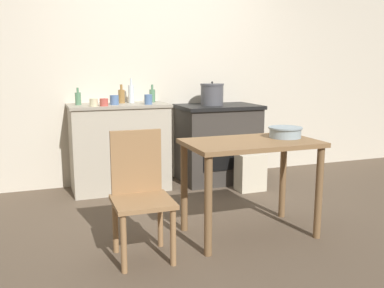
{
  "coord_description": "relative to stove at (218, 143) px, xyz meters",
  "views": [
    {
      "loc": [
        -1.36,
        -3.21,
        1.32
      ],
      "look_at": [
        0.0,
        0.47,
        0.6
      ],
      "focal_mm": 40.0,
      "sensor_mm": 36.0,
      "label": 1
    }
  ],
  "objects": [
    {
      "name": "ground_plane",
      "position": [
        -0.6,
        -1.24,
        -0.44
      ],
      "size": [
        14.0,
        14.0,
        0.0
      ],
      "primitive_type": "plane",
      "color": "brown"
    },
    {
      "name": "wall_back",
      "position": [
        -0.6,
        0.34,
        0.83
      ],
      "size": [
        8.0,
        0.07,
        2.55
      ],
      "color": "beige",
      "rests_on": "ground_plane"
    },
    {
      "name": "counter_cabinet",
      "position": [
        -1.13,
        0.04,
        0.02
      ],
      "size": [
        1.04,
        0.57,
        0.92
      ],
      "color": "#B2A893",
      "rests_on": "ground_plane"
    },
    {
      "name": "stove",
      "position": [
        0.0,
        0.0,
        0.0
      ],
      "size": [
        0.9,
        0.65,
        0.88
      ],
      "color": "#38332D",
      "rests_on": "ground_plane"
    },
    {
      "name": "work_table",
      "position": [
        -0.42,
        -1.58,
        0.18
      ],
      "size": [
        1.01,
        0.6,
        0.75
      ],
      "color": "olive",
      "rests_on": "ground_plane"
    },
    {
      "name": "chair",
      "position": [
        -1.31,
        -1.65,
        0.02
      ],
      "size": [
        0.41,
        0.41,
        0.88
      ],
      "rotation": [
        0.0,
        0.0,
        -0.02
      ],
      "color": "#997047",
      "rests_on": "ground_plane"
    },
    {
      "name": "flour_sack",
      "position": [
        0.16,
        -0.5,
        -0.24
      ],
      "size": [
        0.29,
        0.21,
        0.4
      ],
      "primitive_type": "cube",
      "color": "beige",
      "rests_on": "ground_plane"
    },
    {
      "name": "stock_pot",
      "position": [
        -0.08,
        -0.01,
        0.56
      ],
      "size": [
        0.27,
        0.27,
        0.27
      ],
      "color": "#4C4C51",
      "rests_on": "stove"
    },
    {
      "name": "mixing_bowl_large",
      "position": [
        -0.1,
        -1.55,
        0.36
      ],
      "size": [
        0.27,
        0.27,
        0.09
      ],
      "color": "#93A8B2",
      "rests_on": "work_table"
    },
    {
      "name": "bottle_far_left",
      "position": [
        -1.54,
        0.07,
        0.55
      ],
      "size": [
        0.06,
        0.06,
        0.18
      ],
      "color": "#517F5B",
      "rests_on": "counter_cabinet"
    },
    {
      "name": "bottle_left",
      "position": [
        -0.73,
        0.14,
        0.56
      ],
      "size": [
        0.06,
        0.06,
        0.19
      ],
      "color": "#517F5B",
      "rests_on": "counter_cabinet"
    },
    {
      "name": "bottle_mid_left",
      "position": [
        -1.08,
        0.13,
        0.56
      ],
      "size": [
        0.07,
        0.07,
        0.2
      ],
      "color": "olive",
      "rests_on": "counter_cabinet"
    },
    {
      "name": "bottle_center_left",
      "position": [
        -0.97,
        0.12,
        0.58
      ],
      "size": [
        0.06,
        0.06,
        0.26
      ],
      "color": "silver",
      "rests_on": "counter_cabinet"
    },
    {
      "name": "cup_center",
      "position": [
        -0.85,
        -0.12,
        0.53
      ],
      "size": [
        0.08,
        0.08,
        0.1
      ],
      "primitive_type": "cylinder",
      "color": "#4C6B99",
      "rests_on": "counter_cabinet"
    },
    {
      "name": "cup_center_right",
      "position": [
        -1.19,
        -0.04,
        0.53
      ],
      "size": [
        0.09,
        0.09,
        0.1
      ],
      "primitive_type": "cylinder",
      "color": "#4C6B99",
      "rests_on": "counter_cabinet"
    },
    {
      "name": "cup_mid_right",
      "position": [
        -1.41,
        -0.15,
        0.52
      ],
      "size": [
        0.08,
        0.08,
        0.08
      ],
      "primitive_type": "cylinder",
      "color": "beige",
      "rests_on": "counter_cabinet"
    },
    {
      "name": "cup_right",
      "position": [
        -1.31,
        -0.15,
        0.52
      ],
      "size": [
        0.08,
        0.08,
        0.08
      ],
      "primitive_type": "cylinder",
      "color": "#B74C42",
      "rests_on": "counter_cabinet"
    }
  ]
}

